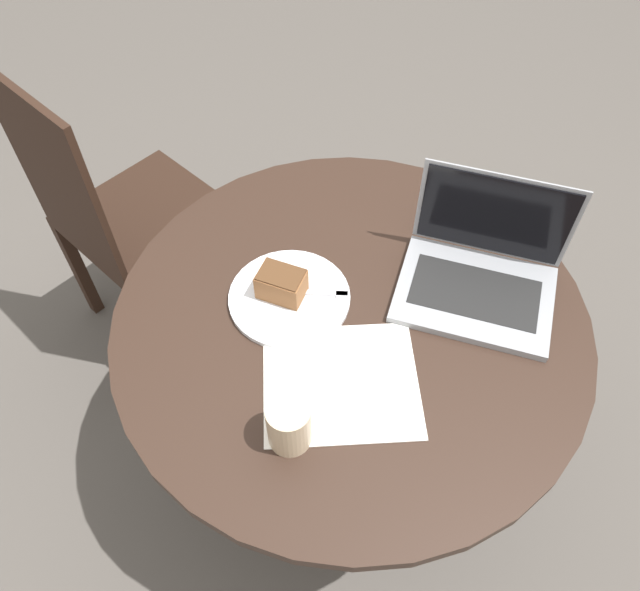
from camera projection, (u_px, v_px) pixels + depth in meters
name	position (u px, v px, depth m)	size (l,w,h in m)	color
ground_plane	(342.00, 450.00, 1.87)	(12.00, 12.00, 0.00)	#4C4742
dining_table	(348.00, 354.00, 1.44)	(1.01, 1.01, 0.70)	black
chair	(121.00, 219.00, 1.77)	(0.56, 0.56, 0.98)	black
paper_document	(341.00, 382.00, 1.22)	(0.37, 0.34, 0.00)	white
plate	(289.00, 298.00, 1.34)	(0.26, 0.26, 0.01)	silver
cake_slice	(281.00, 284.00, 1.31)	(0.12, 0.11, 0.07)	brown
fork	(317.00, 293.00, 1.33)	(0.16, 0.09, 0.00)	silver
coffee_glass	(289.00, 424.00, 1.10)	(0.08, 0.08, 0.11)	#C6AD89
laptop	(480.00, 274.00, 1.33)	(0.41, 0.40, 0.24)	gray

